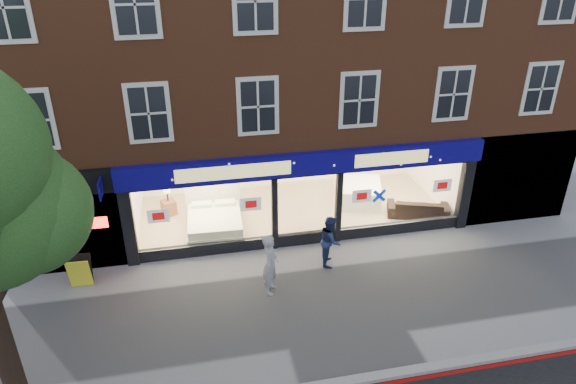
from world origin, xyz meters
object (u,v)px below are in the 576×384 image
object	(u,v)px
sofa	(418,208)
mattress_stack	(361,192)
a_board	(80,272)
pedestrian_blue	(330,240)
pedestrian_grey	(270,264)
display_bed	(215,221)

from	to	relation	value
sofa	mattress_stack	bearing A→B (deg)	-22.73
mattress_stack	a_board	distance (m)	10.09
a_board	pedestrian_blue	xyz separation A→B (m)	(7.35, -0.35, 0.32)
pedestrian_blue	pedestrian_grey	bearing A→B (deg)	133.02
pedestrian_grey	mattress_stack	bearing A→B (deg)	-24.52
sofa	a_board	bearing A→B (deg)	28.21
pedestrian_grey	display_bed	bearing A→B (deg)	38.50
mattress_stack	sofa	bearing A→B (deg)	-42.18
pedestrian_grey	pedestrian_blue	xyz separation A→B (m)	(2.04, 1.02, -0.11)
mattress_stack	sofa	distance (m)	2.22
sofa	pedestrian_blue	world-z (taller)	pedestrian_blue
pedestrian_blue	display_bed	bearing A→B (deg)	69.40
mattress_stack	pedestrian_blue	bearing A→B (deg)	-121.93
mattress_stack	pedestrian_grey	world-z (taller)	pedestrian_grey
display_bed	sofa	bearing A→B (deg)	-1.06
a_board	pedestrian_blue	distance (m)	7.36
display_bed	a_board	bearing A→B (deg)	-149.27
pedestrian_blue	a_board	bearing A→B (deg)	103.70
a_board	pedestrian_blue	world-z (taller)	pedestrian_blue
display_bed	pedestrian_blue	size ratio (longest dim) A/B	1.45
display_bed	sofa	size ratio (longest dim) A/B	1.09
display_bed	pedestrian_blue	world-z (taller)	pedestrian_blue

